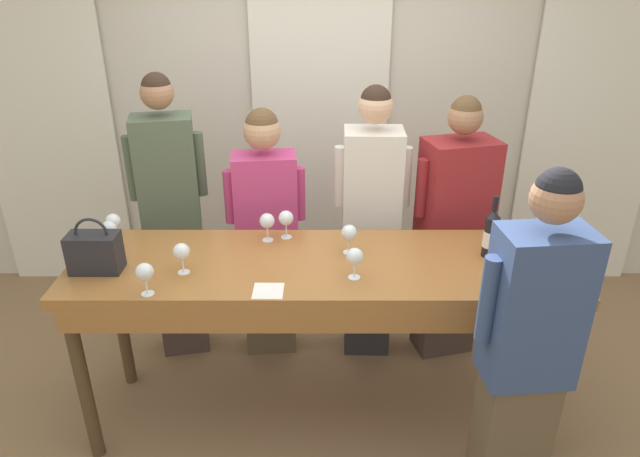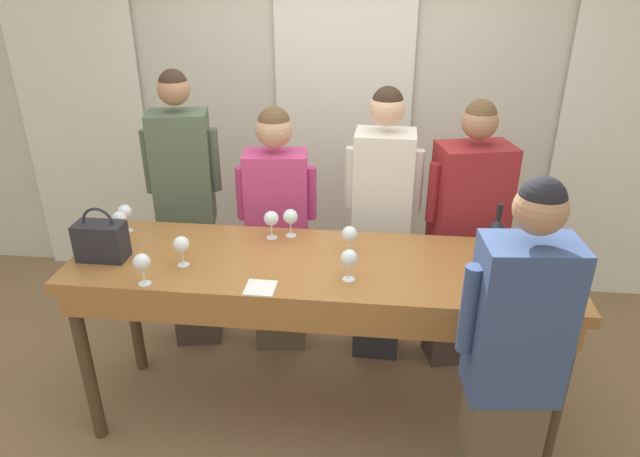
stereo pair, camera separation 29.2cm
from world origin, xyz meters
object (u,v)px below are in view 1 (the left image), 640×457
(guest_olive_jacket, at_px, (173,220))
(tasting_bar, at_px, (320,281))
(wine_bottle, at_px, (491,234))
(guest_cream_sweater, at_px, (371,225))
(wine_glass_back_left, at_px, (145,273))
(guest_pink_top, at_px, (267,233))
(wine_glass_center_right, at_px, (181,252))
(wine_glass_back_mid, at_px, (531,227))
(handbag, at_px, (95,252))
(host_pouring, at_px, (524,362))
(wine_glass_front_mid, at_px, (267,222))
(wine_glass_front_right, at_px, (349,233))
(wine_glass_center_left, at_px, (113,222))
(wine_glass_center_mid, at_px, (286,219))
(guest_striped_shirt, at_px, (453,232))
(wine_glass_front_left, at_px, (109,229))
(wine_glass_back_right, at_px, (355,257))

(guest_olive_jacket, bearing_deg, tasting_bar, -36.45)
(wine_bottle, bearing_deg, guest_cream_sweater, 133.31)
(wine_glass_back_left, relative_size, guest_cream_sweater, 0.09)
(guest_pink_top, bearing_deg, wine_glass_center_right, -113.54)
(wine_glass_back_mid, distance_m, guest_pink_top, 1.56)
(wine_glass_back_mid, height_order, guest_pink_top, guest_pink_top)
(handbag, height_order, host_pouring, host_pouring)
(wine_glass_front_mid, relative_size, wine_glass_front_right, 1.00)
(wine_glass_front_mid, bearing_deg, wine_glass_back_mid, -2.91)
(wine_glass_center_left, height_order, host_pouring, host_pouring)
(wine_bottle, bearing_deg, guest_olive_jacket, 161.65)
(wine_glass_center_mid, bearing_deg, guest_striped_shirt, 20.59)
(guest_olive_jacket, relative_size, guest_pink_top, 1.12)
(wine_glass_back_left, relative_size, guest_pink_top, 0.10)
(wine_glass_front_right, xyz_separation_m, host_pouring, (0.70, -0.76, -0.23))
(wine_glass_front_mid, height_order, wine_glass_front_right, same)
(wine_bottle, xyz_separation_m, guest_striped_shirt, (-0.04, 0.60, -0.28))
(wine_glass_back_left, bearing_deg, wine_glass_front_mid, 47.29)
(wine_glass_front_left, xyz_separation_m, wine_glass_center_left, (-0.01, 0.09, 0.00))
(tasting_bar, xyz_separation_m, wine_glass_center_mid, (-0.19, 0.29, 0.22))
(guest_olive_jacket, relative_size, guest_striped_shirt, 1.07)
(wine_bottle, xyz_separation_m, wine_glass_center_left, (-2.00, 0.17, -0.01))
(tasting_bar, xyz_separation_m, wine_glass_back_mid, (1.12, 0.19, 0.22))
(guest_pink_top, height_order, host_pouring, host_pouring)
(wine_bottle, bearing_deg, wine_glass_front_right, 177.60)
(wine_glass_front_mid, distance_m, wine_glass_center_left, 0.83)
(tasting_bar, distance_m, wine_bottle, 0.91)
(handbag, distance_m, guest_cream_sweater, 1.62)
(handbag, height_order, guest_striped_shirt, guest_striped_shirt)
(handbag, relative_size, wine_glass_center_left, 1.79)
(wine_glass_center_mid, xyz_separation_m, wine_glass_back_mid, (1.30, -0.11, 0.00))
(wine_glass_back_mid, distance_m, wine_glass_back_right, 1.01)
(wine_glass_back_left, bearing_deg, wine_glass_back_right, 8.77)
(handbag, xyz_separation_m, wine_glass_center_right, (0.43, -0.02, 0.01))
(host_pouring, bearing_deg, wine_glass_front_right, 132.62)
(tasting_bar, distance_m, wine_glass_center_mid, 0.41)
(wine_glass_center_mid, height_order, wine_glass_back_right, same)
(wine_glass_front_mid, bearing_deg, guest_striped_shirt, 20.53)
(wine_glass_front_left, bearing_deg, guest_striped_shirt, 14.89)
(guest_pink_top, distance_m, guest_cream_sweater, 0.65)
(handbag, distance_m, wine_glass_front_left, 0.23)
(wine_glass_center_left, height_order, wine_glass_back_mid, same)
(wine_glass_front_left, xyz_separation_m, wine_glass_back_mid, (2.23, 0.03, 0.00))
(wine_glass_front_left, relative_size, guest_striped_shirt, 0.09)
(wine_glass_center_right, height_order, host_pouring, host_pouring)
(wine_glass_back_right, xyz_separation_m, guest_striped_shirt, (0.67, 0.82, -0.27))
(wine_glass_front_mid, height_order, host_pouring, host_pouring)
(wine_glass_center_mid, distance_m, guest_striped_shirt, 1.12)
(wine_glass_center_right, bearing_deg, guest_striped_shirt, 27.20)
(wine_glass_back_mid, relative_size, wine_glass_back_right, 1.00)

